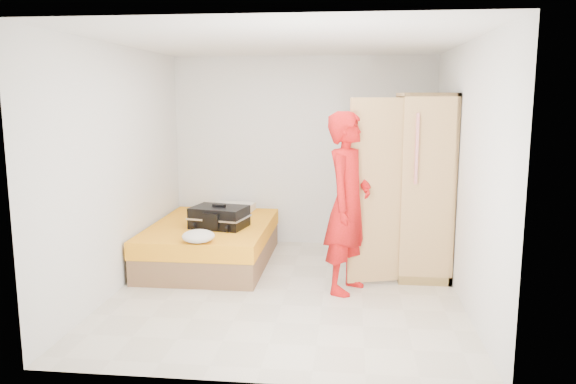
# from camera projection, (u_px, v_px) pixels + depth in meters

# --- Properties ---
(room) EXTENTS (4.00, 4.02, 2.60)m
(room) POSITION_uv_depth(u_px,v_px,m) (287.00, 171.00, 5.83)
(room) COLOR beige
(room) RESTS_ON ground
(bed) EXTENTS (1.42, 2.02, 0.50)m
(bed) POSITION_uv_depth(u_px,v_px,m) (212.00, 243.00, 7.01)
(bed) COLOR brown
(bed) RESTS_ON ground
(wardrobe) EXTENTS (1.15, 1.36, 2.10)m
(wardrobe) POSITION_uv_depth(u_px,v_px,m) (418.00, 188.00, 6.55)
(wardrobe) COLOR tan
(wardrobe) RESTS_ON ground
(person) EXTENTS (0.69, 0.82, 1.91)m
(person) POSITION_uv_depth(u_px,v_px,m) (348.00, 203.00, 5.89)
(person) COLOR red
(person) RESTS_ON ground
(suitcase) EXTENTS (0.73, 0.60, 0.28)m
(suitcase) POSITION_uv_depth(u_px,v_px,m) (219.00, 217.00, 6.76)
(suitcase) COLOR black
(suitcase) RESTS_ON bed
(round_cushion) EXTENTS (0.36, 0.36, 0.13)m
(round_cushion) POSITION_uv_depth(u_px,v_px,m) (198.00, 236.00, 6.07)
(round_cushion) COLOR beige
(round_cushion) RESTS_ON bed
(pillow) EXTENTS (0.58, 0.33, 0.10)m
(pillow) POSITION_uv_depth(u_px,v_px,m) (234.00, 207.00, 7.78)
(pillow) COLOR beige
(pillow) RESTS_ON bed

